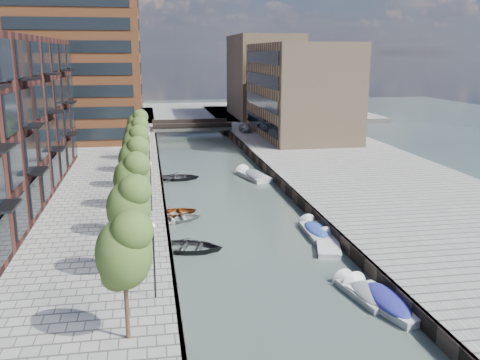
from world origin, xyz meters
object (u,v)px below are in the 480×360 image
object	(u,v)px
bridge	(191,126)
tree_6	(137,124)
tree_2	(131,177)
tree_5	(136,133)
tree_4	(135,144)
motorboat_4	(252,176)
car	(246,128)
sloop_4	(177,180)
sloop_1	(188,251)
motorboat_0	(381,300)
motorboat_3	(315,230)
motorboat_2	(328,245)
tree_3	(134,158)
sloop_3	(176,221)
motorboat_1	(361,292)
tree_0	(124,249)
sloop_2	(173,215)
tree_1	(128,205)

from	to	relation	value
bridge	tree_6	distance (m)	27.63
tree_2	tree_5	world-z (taller)	same
tree_4	motorboat_4	bearing A→B (deg)	27.94
tree_4	car	size ratio (longest dim) A/B	1.47
tree_4	sloop_4	size ratio (longest dim) A/B	1.23
tree_6	sloop_1	xyz separation A→B (m)	(3.69, -28.86, -5.31)
car	tree_6	bearing A→B (deg)	-132.60
motorboat_0	motorboat_4	bearing A→B (deg)	92.10
motorboat_3	sloop_1	bearing A→B (deg)	-167.60
motorboat_2	tree_3	bearing A→B (deg)	148.07
motorboat_0	motorboat_2	size ratio (longest dim) A/B	1.19
sloop_3	motorboat_2	size ratio (longest dim) A/B	0.91
motorboat_3	tree_3	bearing A→B (deg)	157.59
motorboat_4	car	xyz separation A→B (m)	(4.47, 28.20, 1.46)
motorboat_1	motorboat_3	distance (m)	11.00
motorboat_3	sloop_4	bearing A→B (deg)	115.69
tree_0	motorboat_0	world-z (taller)	tree_0
sloop_4	motorboat_1	size ratio (longest dim) A/B	1.03
tree_2	sloop_1	bearing A→B (deg)	-13.06
tree_2	sloop_2	xyz separation A→B (m)	(3.10, 7.81, -5.31)
tree_2	car	size ratio (longest dim) A/B	1.47
tree_1	motorboat_0	distance (m)	15.11
motorboat_1	motorboat_4	size ratio (longest dim) A/B	0.79
tree_3	sloop_1	distance (m)	10.17
tree_4	motorboat_3	distance (m)	19.34
tree_2	tree_4	size ratio (longest dim) A/B	1.00
tree_2	tree_3	distance (m)	7.00
motorboat_4	car	bearing A→B (deg)	81.00
tree_5	motorboat_3	distance (m)	24.50
sloop_4	motorboat_0	size ratio (longest dim) A/B	0.84
motorboat_0	motorboat_3	size ratio (longest dim) A/B	1.20
tree_3	tree_4	bearing A→B (deg)	90.00
tree_4	motorboat_0	distance (m)	28.87
motorboat_2	motorboat_0	bearing A→B (deg)	-90.54
tree_4	motorboat_4	world-z (taller)	tree_4
tree_1	motorboat_3	xyz separation A→B (m)	(13.71, 8.35, -5.11)
bridge	sloop_4	world-z (taller)	bridge
tree_6	motorboat_4	distance (m)	15.39
motorboat_0	motorboat_4	xyz separation A→B (m)	(-1.16, 31.56, 0.01)
bridge	tree_2	bearing A→B (deg)	-98.95
car	motorboat_3	bearing A→B (deg)	-97.37
tree_0	motorboat_1	distance (m)	14.66
tree_0	motorboat_4	world-z (taller)	tree_0
motorboat_4	bridge	bearing A→B (deg)	96.88
tree_2	tree_6	world-z (taller)	same
tree_1	sloop_2	distance (m)	16.04
motorboat_4	car	distance (m)	28.59
tree_1	motorboat_4	world-z (taller)	tree_1
bridge	car	bearing A→B (deg)	-31.29
tree_5	motorboat_0	bearing A→B (deg)	-66.80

